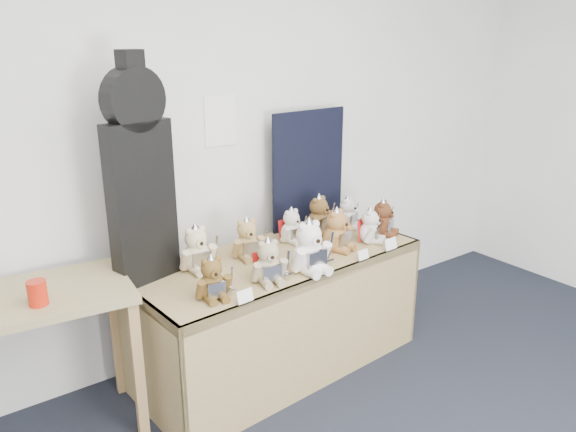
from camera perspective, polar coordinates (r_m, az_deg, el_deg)
room_shell at (r=3.43m, az=-6.88°, el=9.54°), size 6.00×6.00×6.00m
display_table at (r=3.32m, az=-0.14°, el=-7.04°), size 1.78×0.84×0.72m
side_table at (r=2.96m, az=-25.16°, el=-9.65°), size 1.03×0.65×0.82m
guitar_case at (r=2.94m, az=-14.84°, el=4.14°), size 0.37×0.19×1.18m
navy_board at (r=3.74m, az=2.10°, el=4.77°), size 0.59×0.04×0.78m
red_cup at (r=2.77m, az=-24.11°, el=-7.16°), size 0.09×0.09×0.12m
teddy_front_far_left at (r=2.81m, az=-7.68°, el=-6.45°), size 0.20×0.17×0.25m
teddy_front_left at (r=2.96m, az=-2.00°, el=-4.81°), size 0.22×0.20×0.27m
teddy_front_centre at (r=3.08m, az=2.22°, el=-3.35°), size 0.27×0.21×0.33m
teddy_front_right at (r=3.39m, az=5.03°, el=-1.61°), size 0.24×0.22×0.29m
teddy_front_far_right at (r=3.55m, az=8.35°, el=-1.11°), size 0.20×0.20×0.25m
teddy_front_end at (r=3.68m, az=9.64°, el=-0.35°), size 0.22×0.21×0.26m
teddy_back_left at (r=3.14m, az=-9.23°, el=-3.45°), size 0.23×0.19×0.29m
teddy_back_centre_left at (r=3.28m, az=-4.15°, el=-2.47°), size 0.22×0.19×0.27m
teddy_back_centre_right at (r=3.52m, az=0.40°, el=-1.13°), size 0.20×0.17×0.24m
teddy_back_right at (r=3.67m, az=3.21°, el=-0.04°), size 0.24×0.21×0.28m
teddy_back_end at (r=3.79m, az=6.09°, el=0.20°), size 0.20×0.19×0.24m
entry_card_a at (r=2.77m, az=-4.38°, el=-8.12°), size 0.09×0.03×0.06m
entry_card_b at (r=3.06m, az=3.16°, el=-5.49°), size 0.09×0.03×0.06m
entry_card_c at (r=3.29m, az=7.64°, el=-3.92°), size 0.08×0.02×0.06m
entry_card_d at (r=3.46m, az=10.41°, el=-2.80°), size 0.10×0.03×0.07m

